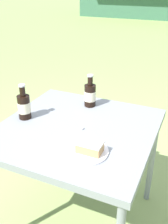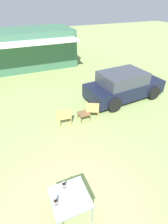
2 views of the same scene
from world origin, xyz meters
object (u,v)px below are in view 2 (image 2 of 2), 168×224
at_px(garden_side_table, 84,114).
at_px(cola_bottle_near, 64,185).
at_px(cake_on_plate, 79,202).
at_px(wicker_chair_cushioned, 64,115).
at_px(parked_car, 124,86).
at_px(cola_bottle_far, 56,202).
at_px(patio_table, 70,199).
at_px(wicker_chair_plain, 93,109).

distance_m(garden_side_table, cola_bottle_near, 3.82).
bearing_deg(cake_on_plate, wicker_chair_cushioned, 77.61).
relative_size(parked_car, cake_on_plate, 17.35).
bearing_deg(cake_on_plate, cola_bottle_near, 111.36).
xyz_separation_m(wicker_chair_cushioned, cola_bottle_far, (-1.33, -3.64, 0.37)).
distance_m(parked_car, garden_side_table, 2.95).
bearing_deg(patio_table, cola_bottle_near, 98.37).
height_order(parked_car, cola_bottle_far, parked_car).
bearing_deg(wicker_chair_plain, parked_car, -127.62).
bearing_deg(patio_table, parked_car, 45.44).
xyz_separation_m(parked_car, cola_bottle_far, (-4.91, -4.68, 0.13)).
height_order(garden_side_table, cola_bottle_near, cola_bottle_near).
height_order(wicker_chair_plain, garden_side_table, wicker_chair_plain).
bearing_deg(parked_car, garden_side_table, -163.38).
bearing_deg(cake_on_plate, cola_bottle_far, 160.28).
height_order(garden_side_table, patio_table, patio_table).
xyz_separation_m(patio_table, cake_on_plate, (0.15, -0.20, 0.09)).
distance_m(cake_on_plate, cola_bottle_near, 0.54).
bearing_deg(wicker_chair_cushioned, cola_bottle_near, 79.32).
xyz_separation_m(wicker_chair_plain, garden_side_table, (-0.44, -0.03, -0.15)).
bearing_deg(garden_side_table, cola_bottle_near, -120.17).
xyz_separation_m(wicker_chair_plain, cake_on_plate, (-2.14, -3.80, 0.30)).
bearing_deg(garden_side_table, wicker_chair_plain, 3.86).
relative_size(wicker_chair_plain, cola_bottle_near, 3.77).
relative_size(garden_side_table, cola_bottle_far, 2.13).
distance_m(wicker_chair_plain, garden_side_table, 0.46).
bearing_deg(cola_bottle_near, cola_bottle_far, -132.40).
xyz_separation_m(parked_car, cake_on_plate, (-4.43, -4.85, 0.07)).
xyz_separation_m(garden_side_table, patio_table, (-1.86, -3.57, 0.36)).
xyz_separation_m(parked_car, cola_bottle_near, (-4.62, -4.35, 0.13)).
distance_m(patio_table, cake_on_plate, 0.27).
xyz_separation_m(parked_car, wicker_chair_cushioned, (-3.59, -1.04, -0.23)).
bearing_deg(garden_side_table, cola_bottle_far, -121.43).
relative_size(wicker_chair_cushioned, cola_bottle_near, 3.77).
relative_size(garden_side_table, cola_bottle_near, 2.13).
bearing_deg(cola_bottle_far, patio_table, 4.96).
bearing_deg(garden_side_table, patio_table, -117.54).
height_order(wicker_chair_cushioned, garden_side_table, wicker_chair_cushioned).
bearing_deg(wicker_chair_plain, garden_side_table, 31.49).
distance_m(cake_on_plate, cola_bottle_far, 0.52).
bearing_deg(cola_bottle_far, garden_side_table, 58.57).
relative_size(wicker_chair_plain, patio_table, 0.94).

